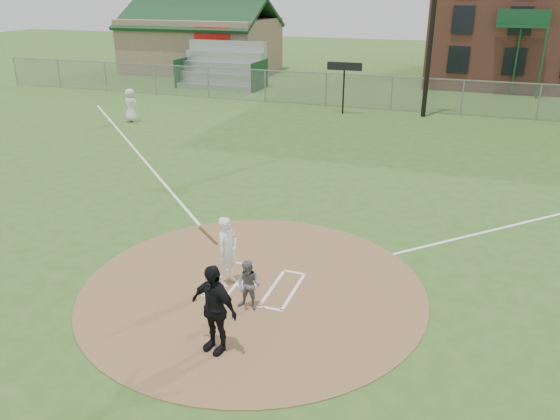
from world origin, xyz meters
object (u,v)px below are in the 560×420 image
(home_plate, at_px, (247,285))
(umpire, at_px, (214,308))
(catcher, at_px, (249,285))
(ondeck_player, at_px, (131,105))
(batter_at_plate, at_px, (227,251))

(home_plate, relative_size, umpire, 0.22)
(catcher, height_order, ondeck_player, ondeck_player)
(umpire, height_order, batter_at_plate, umpire)
(batter_at_plate, bearing_deg, catcher, -44.18)
(home_plate, xyz_separation_m, ondeck_player, (-12.77, 14.40, 0.86))
(home_plate, xyz_separation_m, batter_at_plate, (-0.47, -0.05, 0.87))
(catcher, xyz_separation_m, ondeck_player, (-13.22, 15.34, 0.28))
(umpire, distance_m, ondeck_player, 21.47)
(umpire, height_order, ondeck_player, umpire)
(catcher, xyz_separation_m, umpire, (-0.07, -1.63, 0.36))
(home_plate, distance_m, batter_at_plate, 0.99)
(ondeck_player, relative_size, batter_at_plate, 1.00)
(home_plate, height_order, ondeck_player, ondeck_player)
(catcher, bearing_deg, batter_at_plate, 138.69)
(batter_at_plate, bearing_deg, home_plate, 5.93)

